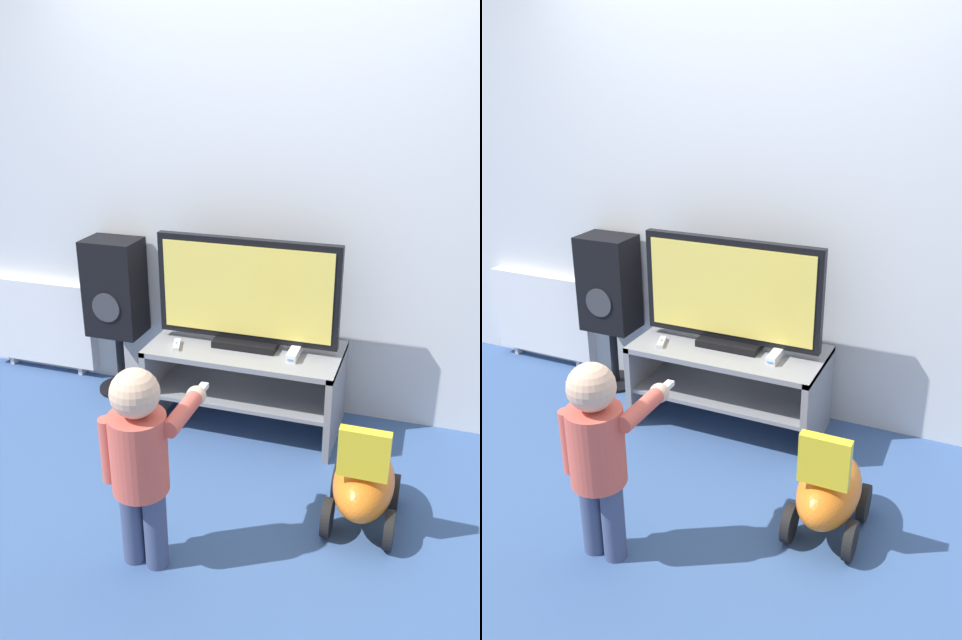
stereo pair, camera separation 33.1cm
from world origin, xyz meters
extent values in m
plane|color=#38568C|center=(0.00, 0.00, 0.00)|extent=(16.00, 16.00, 0.00)
cube|color=silver|center=(0.00, 0.59, 1.30)|extent=(10.00, 0.06, 2.60)
cube|color=gray|center=(0.00, 0.26, 0.48)|extent=(1.08, 0.51, 0.03)
cube|color=gray|center=(0.00, 0.26, 0.22)|extent=(1.04, 0.47, 0.02)
cube|color=gray|center=(-0.52, 0.26, 0.25)|extent=(0.04, 0.51, 0.50)
cube|color=gray|center=(0.52, 0.26, 0.25)|extent=(0.04, 0.51, 0.50)
cube|color=black|center=(0.00, 0.28, 0.52)|extent=(0.36, 0.20, 0.04)
cube|color=black|center=(0.00, 0.28, 0.83)|extent=(1.02, 0.05, 0.57)
cube|color=#F2D859|center=(0.00, 0.25, 0.83)|extent=(0.95, 0.01, 0.50)
cube|color=white|center=(0.29, 0.22, 0.52)|extent=(0.05, 0.19, 0.05)
cube|color=#3F8CE5|center=(0.29, 0.12, 0.52)|extent=(0.03, 0.00, 0.01)
cube|color=white|center=(-0.37, 0.14, 0.51)|extent=(0.07, 0.13, 0.02)
cylinder|color=#337FD8|center=(-0.37, 0.14, 0.52)|extent=(0.01, 0.01, 0.00)
cylinder|color=#3F4C72|center=(-0.12, -0.92, 0.19)|extent=(0.10, 0.10, 0.37)
cylinder|color=#3F4C72|center=(-0.02, -0.92, 0.19)|extent=(0.10, 0.10, 0.37)
cylinder|color=#D1594C|center=(-0.07, -0.92, 0.54)|extent=(0.23, 0.23, 0.34)
sphere|color=beige|center=(-0.07, -0.92, 0.81)|extent=(0.20, 0.20, 0.20)
cylinder|color=#D1594C|center=(-0.20, -0.92, 0.53)|extent=(0.07, 0.07, 0.28)
cylinder|color=#D1594C|center=(0.06, -0.78, 0.67)|extent=(0.07, 0.28, 0.07)
sphere|color=beige|center=(0.06, -0.64, 0.67)|extent=(0.09, 0.09, 0.09)
cube|color=white|center=(0.06, -0.60, 0.67)|extent=(0.03, 0.13, 0.02)
cylinder|color=black|center=(-0.89, 0.42, 0.01)|extent=(0.30, 0.30, 0.02)
cylinder|color=black|center=(-0.89, 0.42, 0.20)|extent=(0.05, 0.05, 0.40)
cube|color=black|center=(-0.89, 0.42, 0.70)|extent=(0.33, 0.25, 0.60)
cylinder|color=#38383D|center=(-0.89, 0.29, 0.61)|extent=(0.18, 0.01, 0.18)
ellipsoid|color=orange|center=(0.76, -0.38, 0.21)|extent=(0.27, 0.49, 0.25)
cube|color=yellow|center=(0.76, -0.52, 0.45)|extent=(0.22, 0.05, 0.22)
cylinder|color=black|center=(0.63, -0.25, 0.09)|extent=(0.04, 0.17, 0.17)
cylinder|color=black|center=(0.90, -0.25, 0.09)|extent=(0.04, 0.17, 0.17)
cylinder|color=black|center=(0.63, -0.52, 0.09)|extent=(0.04, 0.17, 0.17)
cylinder|color=black|center=(0.90, -0.52, 0.09)|extent=(0.04, 0.17, 0.17)
cube|color=white|center=(-1.53, 0.52, 0.35)|extent=(0.78, 0.08, 0.58)
cube|color=silver|center=(-1.80, 0.52, 0.03)|extent=(0.03, 0.05, 0.06)
cube|color=silver|center=(-1.26, 0.52, 0.03)|extent=(0.03, 0.05, 0.06)
camera|label=1|loc=(0.95, -2.77, 1.95)|focal=35.00mm
camera|label=2|loc=(1.26, -2.65, 1.95)|focal=35.00mm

